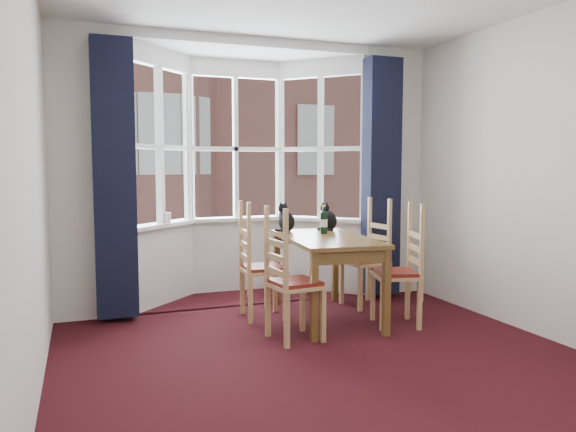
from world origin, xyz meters
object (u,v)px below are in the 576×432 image
cat_left (286,220)px  chair_left_far (254,270)px  chair_right_far (372,261)px  cat_right (328,219)px  dining_table (326,247)px  chair_right_near (406,275)px  candle_tall (168,218)px  chair_left_near (285,286)px  wine_bottle (324,221)px

cat_left → chair_left_far: bearing=-145.7°
chair_right_far → cat_right: bearing=156.6°
dining_table → chair_right_near: (0.61, -0.44, -0.23)m
candle_tall → cat_right: bearing=-21.8°
chair_left_far → chair_right_far: same height
chair_left_near → candle_tall: bearing=113.5°
chair_left_near → candle_tall: 1.87m
chair_right_far → wine_bottle: (-0.60, -0.10, 0.45)m
candle_tall → wine_bottle: bearing=-33.2°
chair_left_near → candle_tall: size_ratio=8.28×
dining_table → chair_right_near: bearing=-36.0°
cat_left → candle_tall: cat_left is taller
dining_table → cat_left: size_ratio=4.76×
dining_table → chair_left_near: 0.83m
chair_right_far → wine_bottle: size_ratio=3.23×
chair_left_far → candle_tall: size_ratio=8.28×
cat_left → dining_table: bearing=-69.7°
chair_left_far → chair_right_near: (1.25, -0.70, 0.00)m
dining_table → chair_left_far: (-0.65, 0.26, -0.23)m
chair_left_far → chair_right_far: 1.33m
chair_right_near → cat_left: bearing=129.1°
chair_right_far → cat_right: (-0.42, 0.18, 0.44)m
dining_table → chair_left_far: bearing=158.1°
dining_table → chair_left_near: bearing=-139.6°
dining_table → candle_tall: bearing=139.1°
chair_right_near → chair_left_far: bearing=150.8°
chair_left_near → wine_bottle: 1.11m
chair_right_near → cat_left: size_ratio=2.96×
cat_right → wine_bottle: size_ratio=1.06×
cat_left → wine_bottle: 0.43m
dining_table → cat_left: bearing=110.3°
chair_right_near → chair_right_far: bearing=84.7°
chair_left_far → cat_right: (0.90, 0.26, 0.44)m
wine_bottle → chair_right_far: bearing=9.7°
dining_table → wine_bottle: size_ratio=5.18×
chair_right_far → candle_tall: size_ratio=8.28×
dining_table → candle_tall: size_ratio=13.30×
chair_right_near → cat_right: 1.11m
wine_bottle → chair_left_near: bearing=-132.4°
dining_table → wine_bottle: 0.33m
chair_right_far → cat_left: size_ratio=2.96×
wine_bottle → cat_right: bearing=58.0°
dining_table → cat_left: 0.64m
chair_left_far → chair_right_near: bearing=-29.2°
chair_right_near → wine_bottle: size_ratio=3.23×
chair_left_near → cat_left: (0.40, 1.07, 0.45)m
chair_left_far → chair_right_near: same height
chair_left_near → chair_right_near: 1.21m
cat_left → chair_right_near: bearing=-50.9°
dining_table → wine_bottle: wine_bottle is taller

